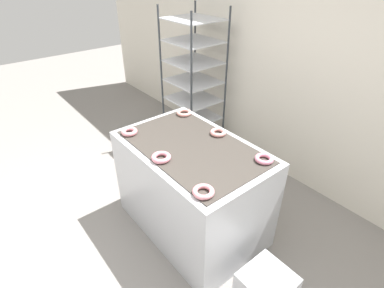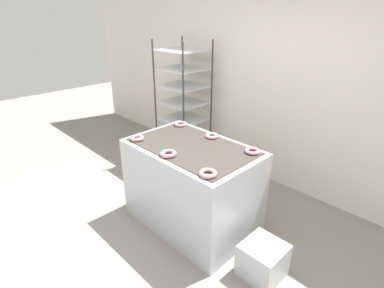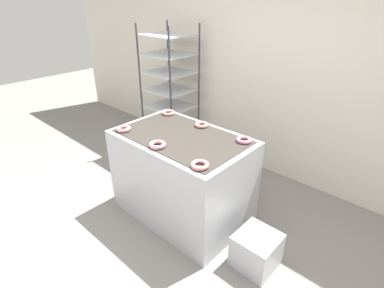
{
  "view_description": "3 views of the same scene",
  "coord_description": "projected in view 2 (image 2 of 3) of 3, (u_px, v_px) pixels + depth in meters",
  "views": [
    {
      "loc": [
        1.64,
        -0.65,
        2.28
      ],
      "look_at": [
        0.0,
        0.68,
        0.95
      ],
      "focal_mm": 28.0,
      "sensor_mm": 36.0,
      "label": 1
    },
    {
      "loc": [
        1.95,
        -1.24,
        2.18
      ],
      "look_at": [
        0.0,
        0.68,
        0.95
      ],
      "focal_mm": 28.0,
      "sensor_mm": 36.0,
      "label": 2
    },
    {
      "loc": [
        1.84,
        -1.19,
        2.17
      ],
      "look_at": [
        0.0,
        0.83,
        0.79
      ],
      "focal_mm": 28.0,
      "sensor_mm": 36.0,
      "label": 3
    }
  ],
  "objects": [
    {
      "name": "glaze_bin",
      "position": [
        263.0,
        260.0,
        2.64
      ],
      "size": [
        0.35,
        0.36,
        0.32
      ],
      "color": "#B7BABF",
      "rests_on": "ground_plane"
    },
    {
      "name": "fryer_machine",
      "position": [
        192.0,
        186.0,
        3.19
      ],
      "size": [
        1.34,
        0.86,
        0.93
      ],
      "color": "#B7BABF",
      "rests_on": "ground_plane"
    },
    {
      "name": "baking_rack_cart",
      "position": [
        183.0,
        103.0,
        4.43
      ],
      "size": [
        0.64,
        0.58,
        1.82
      ],
      "color": "#33383D",
      "rests_on": "ground_plane"
    },
    {
      "name": "donut_far_left",
      "position": [
        180.0,
        124.0,
        3.53
      ],
      "size": [
        0.15,
        0.15,
        0.03
      ],
      "primitive_type": "torus",
      "color": "#DE9589",
      "rests_on": "fryer_machine"
    },
    {
      "name": "donut_near_center",
      "position": [
        168.0,
        154.0,
        2.8
      ],
      "size": [
        0.15,
        0.15,
        0.04
      ],
      "primitive_type": "torus",
      "color": "pink",
      "rests_on": "fryer_machine"
    },
    {
      "name": "wall_back",
      "position": [
        274.0,
        78.0,
        3.74
      ],
      "size": [
        8.0,
        0.05,
        2.8
      ],
      "color": "silver",
      "rests_on": "ground_plane"
    },
    {
      "name": "donut_far_right",
      "position": [
        252.0,
        151.0,
        2.85
      ],
      "size": [
        0.15,
        0.15,
        0.04
      ],
      "primitive_type": "torus",
      "color": "pink",
      "rests_on": "fryer_machine"
    },
    {
      "name": "donut_far_center",
      "position": [
        212.0,
        136.0,
        3.2
      ],
      "size": [
        0.14,
        0.14,
        0.04
      ],
      "primitive_type": "torus",
      "color": "#E0908A",
      "rests_on": "fryer_machine"
    },
    {
      "name": "donut_near_left",
      "position": [
        137.0,
        138.0,
        3.14
      ],
      "size": [
        0.15,
        0.15,
        0.04
      ],
      "primitive_type": "torus",
      "color": "#D7828A",
      "rests_on": "fryer_machine"
    },
    {
      "name": "ground_plane",
      "position": [
        143.0,
        252.0,
        2.95
      ],
      "size": [
        14.0,
        14.0,
        0.0
      ],
      "primitive_type": "plane",
      "color": "gray"
    },
    {
      "name": "donut_near_right",
      "position": [
        208.0,
        173.0,
        2.46
      ],
      "size": [
        0.15,
        0.15,
        0.04
      ],
      "primitive_type": "torus",
      "color": "pink",
      "rests_on": "fryer_machine"
    }
  ]
}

